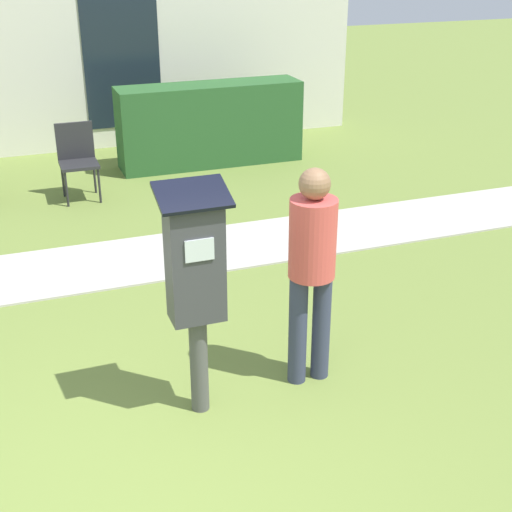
% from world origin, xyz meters
% --- Properties ---
extents(ground_plane, '(40.00, 40.00, 0.00)m').
position_xyz_m(ground_plane, '(0.00, 0.00, 0.00)').
color(ground_plane, olive).
extents(sidewalk, '(12.00, 1.10, 0.02)m').
position_xyz_m(sidewalk, '(0.00, 3.25, 0.01)').
color(sidewalk, '#B7B2A8').
rests_on(sidewalk, ground).
extents(building_facade, '(10.00, 0.26, 3.20)m').
position_xyz_m(building_facade, '(0.00, 7.53, 1.60)').
color(building_facade, silver).
rests_on(building_facade, ground).
extents(parking_meter, '(0.44, 0.31, 1.59)m').
position_xyz_m(parking_meter, '(0.61, 0.73, 1.02)').
color(parking_meter, '#4C4C4C').
rests_on(parking_meter, ground).
extents(person_standing, '(0.32, 0.32, 1.58)m').
position_xyz_m(person_standing, '(1.45, 0.82, 0.93)').
color(person_standing, '#333851').
rests_on(person_standing, ground).
extents(outdoor_chair_middle, '(0.44, 0.44, 0.90)m').
position_xyz_m(outdoor_chair_middle, '(0.43, 5.32, 0.53)').
color(outdoor_chair_middle, '#262628').
rests_on(outdoor_chair_middle, ground).
extents(hedge_row, '(2.51, 0.60, 1.10)m').
position_xyz_m(hedge_row, '(2.32, 6.12, 0.55)').
color(hedge_row, '#285628').
rests_on(hedge_row, ground).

